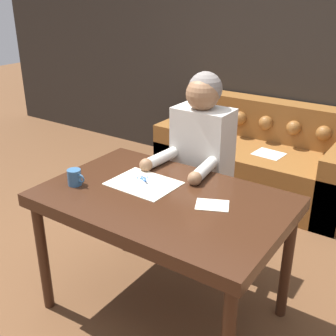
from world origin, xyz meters
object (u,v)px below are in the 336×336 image
dining_table (163,209)px  scissors (145,181)px  couch (257,160)px  mug (75,177)px  person (201,172)px

dining_table → scissors: scissors is taller
couch → scissors: 1.78m
mug → scissors: bearing=41.6°
dining_table → scissors: bearing=154.6°
couch → mug: 2.05m
dining_table → scissors: 0.22m
scissors → couch: bearing=90.8°
dining_table → person: 0.59m
couch → mug: bearing=-97.6°
dining_table → mug: bearing=-160.8°
scissors → mug: 0.39m
person → scissors: bearing=-99.3°
couch → scissors: bearing=-89.2°
dining_table → couch: size_ratio=0.76×
dining_table → mug: size_ratio=11.44×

